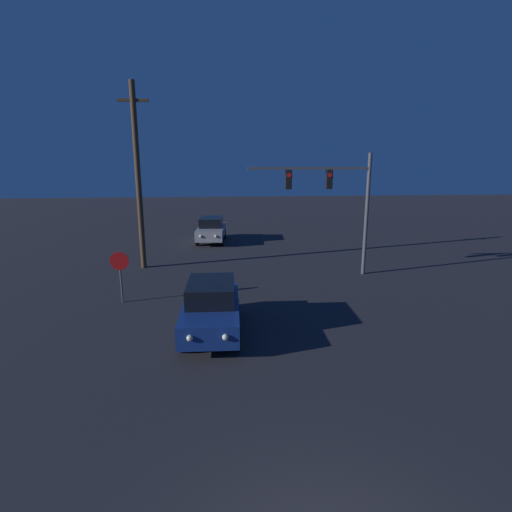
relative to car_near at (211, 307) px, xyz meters
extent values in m
cube|color=navy|center=(0.00, -0.05, -0.16)|extent=(1.90, 4.15, 0.71)
cube|color=black|center=(0.00, 0.15, 0.51)|extent=(1.57, 2.21, 0.63)
cylinder|color=black|center=(0.78, -1.35, -0.52)|extent=(0.22, 0.71, 0.71)
cylinder|color=black|center=(-0.86, -1.30, -0.52)|extent=(0.22, 0.71, 0.71)
cylinder|color=black|center=(0.85, 1.19, -0.52)|extent=(0.22, 0.71, 0.71)
cylinder|color=black|center=(-0.78, 1.24, -0.52)|extent=(0.22, 0.71, 0.71)
sphere|color=#F9EFC6|center=(0.43, -2.14, -0.09)|extent=(0.18, 0.18, 0.18)
sphere|color=#F9EFC6|center=(-0.55, -2.11, -0.09)|extent=(0.18, 0.18, 0.18)
cube|color=#99999E|center=(-0.30, 15.20, -0.16)|extent=(2.08, 4.22, 0.71)
cube|color=black|center=(-0.28, 15.40, 0.51)|extent=(1.67, 2.28, 0.63)
cylinder|color=black|center=(0.42, 13.87, -0.52)|extent=(0.25, 0.72, 0.71)
cylinder|color=black|center=(-1.21, 13.99, -0.52)|extent=(0.25, 0.72, 0.71)
cylinder|color=black|center=(0.62, 16.40, -0.52)|extent=(0.25, 0.72, 0.71)
cylinder|color=black|center=(-1.02, 16.53, -0.52)|extent=(0.25, 0.72, 0.71)
sphere|color=#F9EFC6|center=(0.04, 13.10, -0.09)|extent=(0.18, 0.18, 0.18)
sphere|color=#F9EFC6|center=(-0.94, 13.17, -0.09)|extent=(0.18, 0.18, 0.18)
cylinder|color=#4C4C51|center=(7.43, 6.37, 2.07)|extent=(0.18, 0.18, 5.89)
cube|color=#4C4C51|center=(4.53, 6.37, 4.31)|extent=(5.79, 0.12, 0.12)
cube|color=black|center=(5.50, 6.37, 3.80)|extent=(0.28, 0.28, 0.90)
cylinder|color=red|center=(5.50, 6.22, 4.00)|extent=(0.20, 0.02, 0.20)
cube|color=black|center=(3.57, 6.37, 3.80)|extent=(0.28, 0.28, 0.90)
cylinder|color=red|center=(3.57, 6.22, 4.00)|extent=(0.20, 0.02, 0.20)
cylinder|color=#4C4C51|center=(-3.61, 3.19, 0.16)|extent=(0.07, 0.07, 2.07)
cylinder|color=red|center=(-3.61, 3.17, 0.84)|extent=(0.73, 0.03, 0.73)
cylinder|color=#4C3823|center=(-3.74, 8.59, 3.78)|extent=(0.28, 0.28, 9.30)
cube|color=#4C3823|center=(-3.74, 8.59, 7.50)|extent=(1.50, 0.14, 0.14)
camera|label=1|loc=(0.36, -12.35, 4.64)|focal=28.00mm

